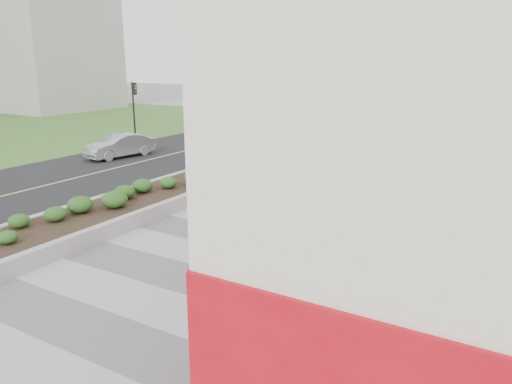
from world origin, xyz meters
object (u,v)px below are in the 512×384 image
traffic_signal_near (255,110)px  car_dark (218,147)px  planter (160,193)px  skateboarder (342,190)px  car_silver (120,146)px  traffic_signal_far (134,104)px

traffic_signal_near → car_dark: size_ratio=0.96×
planter → car_dark: car_dark is taller
planter → skateboarder: 7.40m
car_silver → car_dark: car_silver is taller
traffic_signal_far → skateboarder: (17.55, -6.72, -2.08)m
car_silver → car_dark: 5.85m
planter → traffic_signal_far: (-10.93, 10.00, 2.34)m
car_silver → skateboarder: bearing=0.6°
traffic_signal_near → skateboarder: 11.24m
car_dark → traffic_signal_near: bearing=18.3°
skateboarder → traffic_signal_near: bearing=145.3°
traffic_signal_near → traffic_signal_far: 9.21m
planter → car_dark: 9.56m
skateboarder → traffic_signal_far: bearing=165.2°
planter → traffic_signal_far: size_ratio=4.29×
traffic_signal_near → skateboarder: (8.35, -7.22, -2.08)m
planter → car_silver: car_silver is taller
planter → car_silver: (-8.53, 6.17, 0.27)m
traffic_signal_far → skateboarder: traffic_signal_far is taller
planter → skateboarder: (6.63, 3.28, 0.26)m
traffic_signal_near → traffic_signal_far: same height
traffic_signal_far → skateboarder: size_ratio=3.15×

